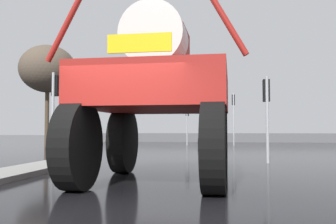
{
  "coord_description": "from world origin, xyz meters",
  "views": [
    {
      "loc": [
        1.86,
        -5.77,
        1.23
      ],
      "look_at": [
        0.33,
        5.53,
        1.78
      ],
      "focal_mm": 39.9,
      "sensor_mm": 36.0,
      "label": 1
    }
  ],
  "objects": [
    {
      "name": "traffic_signal_far_right",
      "position": [
        3.05,
        24.52,
        3.04
      ],
      "size": [
        0.24,
        0.55,
        4.17
      ],
      "color": "#A8AAAF",
      "rests_on": "ground"
    },
    {
      "name": "traffic_signal_far_left",
      "position": [
        -0.68,
        24.54,
        2.41
      ],
      "size": [
        0.24,
        0.55,
        3.32
      ],
      "color": "#A8AAAF",
      "rests_on": "ground"
    },
    {
      "name": "bare_tree_left",
      "position": [
        -10.62,
        20.1,
        5.71
      ],
      "size": [
        4.11,
        4.11,
        7.48
      ],
      "color": "#473828",
      "rests_on": "ground"
    },
    {
      "name": "ground_plane",
      "position": [
        0.0,
        18.0,
        0.0
      ],
      "size": [
        120.0,
        120.0,
        0.0
      ],
      "primitive_type": "plane",
      "color": "black"
    },
    {
      "name": "traffic_signal_near_left",
      "position": [
        -4.78,
        8.66,
        2.6
      ],
      "size": [
        0.24,
        0.54,
        3.56
      ],
      "color": "#A8AAAF",
      "rests_on": "ground"
    },
    {
      "name": "oversize_sprayer",
      "position": [
        0.44,
        3.11,
        2.06
      ],
      "size": [
        4.1,
        5.21,
        4.61
      ],
      "rotation": [
        0.0,
        0.0,
        1.54
      ],
      "color": "black",
      "rests_on": "ground"
    },
    {
      "name": "median_island",
      "position": [
        -3.65,
        3.37,
        0.07
      ],
      "size": [
        1.37,
        9.21,
        0.15
      ],
      "primitive_type": "cube",
      "color": "gray",
      "rests_on": "ground"
    },
    {
      "name": "traffic_signal_near_right",
      "position": [
        3.66,
        8.67,
        2.36
      ],
      "size": [
        0.24,
        0.54,
        3.25
      ],
      "color": "#A8AAAF",
      "rests_on": "ground"
    },
    {
      "name": "sedan_ahead",
      "position": [
        1.3,
        22.95,
        0.71
      ],
      "size": [
        1.9,
        4.11,
        1.52
      ],
      "rotation": [
        0.0,
        0.0,
        1.57
      ],
      "color": "navy",
      "rests_on": "ground"
    },
    {
      "name": "roadside_barrier",
      "position": [
        0.0,
        32.26,
        0.45
      ],
      "size": [
        27.93,
        0.24,
        0.9
      ],
      "primitive_type": "cube",
      "color": "#59595B",
      "rests_on": "ground"
    }
  ]
}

